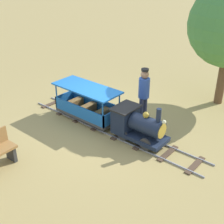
# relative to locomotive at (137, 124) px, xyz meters

# --- Properties ---
(ground_plane) EXTENTS (60.00, 60.00, 0.00)m
(ground_plane) POSITION_rel_locomotive_xyz_m (0.00, -1.06, -0.48)
(ground_plane) COLOR #A38C51
(track) EXTENTS (0.78, 5.70, 0.04)m
(track) POSITION_rel_locomotive_xyz_m (0.00, -0.85, -0.47)
(track) COLOR gray
(track) RESTS_ON ground_plane
(locomotive) EXTENTS (0.74, 1.45, 1.07)m
(locomotive) POSITION_rel_locomotive_xyz_m (0.00, 0.00, 0.00)
(locomotive) COLOR #192338
(locomotive) RESTS_ON ground_plane
(passenger_car) EXTENTS (0.84, 2.00, 0.97)m
(passenger_car) POSITION_rel_locomotive_xyz_m (0.00, -1.75, -0.06)
(passenger_car) COLOR #3F3F3F
(passenger_car) RESTS_ON ground_plane
(conductor_person) EXTENTS (0.30, 0.30, 1.62)m
(conductor_person) POSITION_rel_locomotive_xyz_m (-0.86, -0.42, 0.47)
(conductor_person) COLOR #282D47
(conductor_person) RESTS_ON ground_plane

